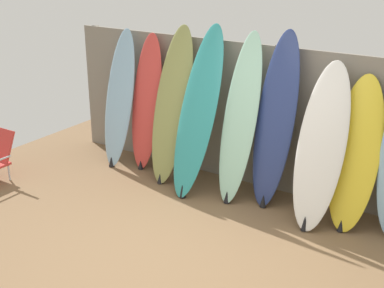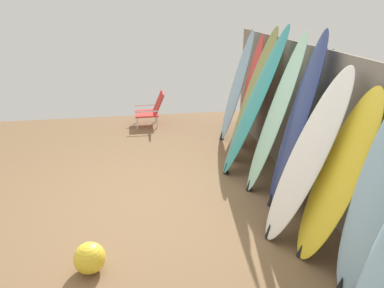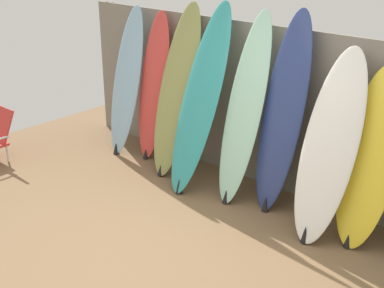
{
  "view_description": "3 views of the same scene",
  "coord_description": "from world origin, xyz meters",
  "px_view_note": "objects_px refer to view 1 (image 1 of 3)",
  "views": [
    {
      "loc": [
        2.55,
        -3.71,
        2.93
      ],
      "look_at": [
        -0.45,
        0.87,
        0.85
      ],
      "focal_mm": 50.0,
      "sensor_mm": 36.0,
      "label": 1
    },
    {
      "loc": [
        3.86,
        -0.09,
        2.29
      ],
      "look_at": [
        0.16,
        0.5,
        0.85
      ],
      "focal_mm": 35.0,
      "sensor_mm": 36.0,
      "label": 2
    },
    {
      "loc": [
        2.87,
        -2.67,
        2.75
      ],
      "look_at": [
        0.0,
        0.5,
        0.99
      ],
      "focal_mm": 50.0,
      "sensor_mm": 36.0,
      "label": 3
    }
  ],
  "objects_px": {
    "surfboard_olive_2": "(172,106)",
    "surfboard_skyblue_0": "(119,99)",
    "surfboard_white_6": "(321,147)",
    "surfboard_yellow_7": "(355,155)",
    "surfboard_red_1": "(146,103)",
    "surfboard_navy_5": "(275,121)",
    "surfboard_teal_3": "(198,113)",
    "surfboard_seafoam_4": "(240,120)"
  },
  "relations": [
    {
      "from": "surfboard_white_6",
      "to": "surfboard_yellow_7",
      "type": "height_order",
      "value": "surfboard_white_6"
    },
    {
      "from": "surfboard_red_1",
      "to": "surfboard_navy_5",
      "type": "distance_m",
      "value": 1.91
    },
    {
      "from": "surfboard_olive_2",
      "to": "surfboard_white_6",
      "type": "distance_m",
      "value": 2.03
    },
    {
      "from": "surfboard_white_6",
      "to": "surfboard_navy_5",
      "type": "bearing_deg",
      "value": 166.07
    },
    {
      "from": "surfboard_seafoam_4",
      "to": "surfboard_teal_3",
      "type": "bearing_deg",
      "value": -169.87
    },
    {
      "from": "surfboard_olive_2",
      "to": "surfboard_seafoam_4",
      "type": "distance_m",
      "value": 1.0
    },
    {
      "from": "surfboard_teal_3",
      "to": "surfboard_seafoam_4",
      "type": "relative_size",
      "value": 1.02
    },
    {
      "from": "surfboard_olive_2",
      "to": "surfboard_white_6",
      "type": "bearing_deg",
      "value": -2.73
    },
    {
      "from": "surfboard_navy_5",
      "to": "surfboard_yellow_7",
      "type": "relative_size",
      "value": 1.24
    },
    {
      "from": "surfboard_olive_2",
      "to": "surfboard_teal_3",
      "type": "distance_m",
      "value": 0.49
    },
    {
      "from": "surfboard_olive_2",
      "to": "surfboard_red_1",
      "type": "bearing_deg",
      "value": 167.59
    },
    {
      "from": "surfboard_skyblue_0",
      "to": "surfboard_navy_5",
      "type": "distance_m",
      "value": 2.3
    },
    {
      "from": "surfboard_skyblue_0",
      "to": "surfboard_teal_3",
      "type": "relative_size",
      "value": 0.92
    },
    {
      "from": "surfboard_teal_3",
      "to": "surfboard_white_6",
      "type": "distance_m",
      "value": 1.56
    },
    {
      "from": "surfboard_teal_3",
      "to": "surfboard_yellow_7",
      "type": "height_order",
      "value": "surfboard_teal_3"
    },
    {
      "from": "surfboard_red_1",
      "to": "surfboard_olive_2",
      "type": "height_order",
      "value": "surfboard_olive_2"
    },
    {
      "from": "surfboard_seafoam_4",
      "to": "surfboard_yellow_7",
      "type": "distance_m",
      "value": 1.37
    },
    {
      "from": "surfboard_skyblue_0",
      "to": "surfboard_red_1",
      "type": "distance_m",
      "value": 0.41
    },
    {
      "from": "surfboard_skyblue_0",
      "to": "surfboard_navy_5",
      "type": "relative_size",
      "value": 0.91
    },
    {
      "from": "surfboard_skyblue_0",
      "to": "surfboard_teal_3",
      "type": "height_order",
      "value": "surfboard_teal_3"
    },
    {
      "from": "surfboard_red_1",
      "to": "surfboard_seafoam_4",
      "type": "bearing_deg",
      "value": -5.27
    },
    {
      "from": "surfboard_skyblue_0",
      "to": "surfboard_teal_3",
      "type": "xyz_separation_m",
      "value": [
        1.37,
        -0.15,
        0.08
      ]
    },
    {
      "from": "surfboard_teal_3",
      "to": "surfboard_olive_2",
      "type": "bearing_deg",
      "value": 165.44
    },
    {
      "from": "surfboard_white_6",
      "to": "surfboard_yellow_7",
      "type": "xyz_separation_m",
      "value": [
        0.33,
        0.14,
        -0.06
      ]
    },
    {
      "from": "surfboard_navy_5",
      "to": "surfboard_teal_3",
      "type": "bearing_deg",
      "value": -169.22
    },
    {
      "from": "surfboard_red_1",
      "to": "surfboard_white_6",
      "type": "bearing_deg",
      "value": -4.68
    },
    {
      "from": "surfboard_yellow_7",
      "to": "surfboard_seafoam_4",
      "type": "bearing_deg",
      "value": -176.99
    },
    {
      "from": "surfboard_white_6",
      "to": "surfboard_yellow_7",
      "type": "bearing_deg",
      "value": 22.68
    },
    {
      "from": "surfboard_red_1",
      "to": "surfboard_olive_2",
      "type": "xyz_separation_m",
      "value": [
        0.5,
        -0.11,
        0.07
      ]
    },
    {
      "from": "surfboard_red_1",
      "to": "surfboard_teal_3",
      "type": "xyz_separation_m",
      "value": [
        0.97,
        -0.23,
        0.09
      ]
    },
    {
      "from": "surfboard_skyblue_0",
      "to": "surfboard_yellow_7",
      "type": "relative_size",
      "value": 1.13
    },
    {
      "from": "surfboard_navy_5",
      "to": "surfboard_yellow_7",
      "type": "height_order",
      "value": "surfboard_navy_5"
    },
    {
      "from": "surfboard_seafoam_4",
      "to": "surfboard_navy_5",
      "type": "bearing_deg",
      "value": 11.6
    },
    {
      "from": "surfboard_skyblue_0",
      "to": "surfboard_red_1",
      "type": "relative_size",
      "value": 1.01
    },
    {
      "from": "surfboard_olive_2",
      "to": "surfboard_teal_3",
      "type": "xyz_separation_m",
      "value": [
        0.47,
        -0.12,
        0.02
      ]
    },
    {
      "from": "surfboard_skyblue_0",
      "to": "surfboard_navy_5",
      "type": "xyz_separation_m",
      "value": [
        2.3,
        0.03,
        0.09
      ]
    },
    {
      "from": "surfboard_seafoam_4",
      "to": "surfboard_white_6",
      "type": "relative_size",
      "value": 1.13
    },
    {
      "from": "surfboard_seafoam_4",
      "to": "surfboard_yellow_7",
      "type": "height_order",
      "value": "surfboard_seafoam_4"
    },
    {
      "from": "surfboard_olive_2",
      "to": "surfboard_white_6",
      "type": "height_order",
      "value": "surfboard_olive_2"
    },
    {
      "from": "surfboard_olive_2",
      "to": "surfboard_skyblue_0",
      "type": "bearing_deg",
      "value": 178.52
    },
    {
      "from": "surfboard_olive_2",
      "to": "surfboard_seafoam_4",
      "type": "relative_size",
      "value": 0.99
    },
    {
      "from": "surfboard_olive_2",
      "to": "surfboard_yellow_7",
      "type": "relative_size",
      "value": 1.2
    }
  ]
}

